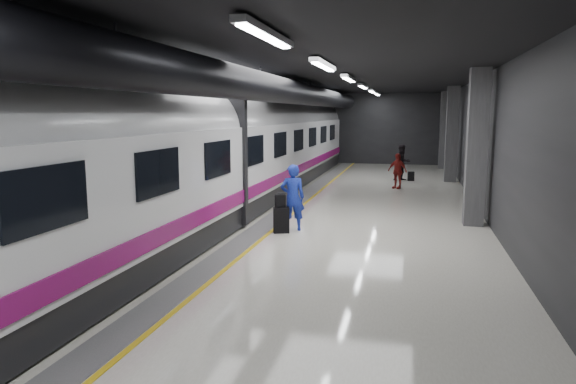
# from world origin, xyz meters

# --- Properties ---
(ground) EXTENTS (40.00, 40.00, 0.00)m
(ground) POSITION_xyz_m (0.00, 0.00, 0.00)
(ground) COLOR silver
(ground) RESTS_ON ground
(platform_hall) EXTENTS (10.02, 40.02, 4.51)m
(platform_hall) POSITION_xyz_m (-0.29, 0.96, 3.54)
(platform_hall) COLOR black
(platform_hall) RESTS_ON ground
(train) EXTENTS (3.05, 38.00, 4.05)m
(train) POSITION_xyz_m (-3.25, -0.00, 2.07)
(train) COLOR black
(train) RESTS_ON ground
(traveler_main) EXTENTS (0.78, 0.64, 1.85)m
(traveler_main) POSITION_xyz_m (-0.42, 0.06, 0.92)
(traveler_main) COLOR blue
(traveler_main) RESTS_ON ground
(suitcase_main) EXTENTS (0.49, 0.39, 0.70)m
(suitcase_main) POSITION_xyz_m (-0.65, -0.30, 0.35)
(suitcase_main) COLOR black
(suitcase_main) RESTS_ON ground
(shoulder_bag) EXTENTS (0.30, 0.27, 0.36)m
(shoulder_bag) POSITION_xyz_m (-0.68, -0.30, 0.88)
(shoulder_bag) COLOR black
(shoulder_bag) RESTS_ON suitcase_main
(traveler_far_a) EXTENTS (1.08, 1.03, 1.76)m
(traveler_far_a) POSITION_xyz_m (2.31, 11.78, 0.88)
(traveler_far_a) COLOR black
(traveler_far_a) RESTS_ON ground
(traveler_far_b) EXTENTS (0.97, 0.76, 1.53)m
(traveler_far_b) POSITION_xyz_m (2.16, 8.99, 0.77)
(traveler_far_b) COLOR maroon
(traveler_far_b) RESTS_ON ground
(suitcase_far) EXTENTS (0.33, 0.24, 0.45)m
(suitcase_far) POSITION_xyz_m (2.74, 11.78, 0.22)
(suitcase_far) COLOR black
(suitcase_far) RESTS_ON ground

